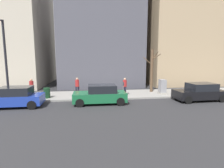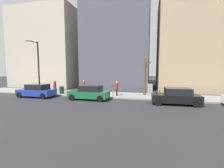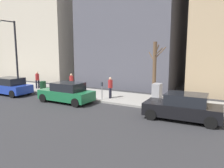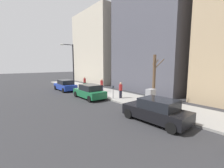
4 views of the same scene
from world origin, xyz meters
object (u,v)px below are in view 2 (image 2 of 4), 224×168
object	(u,v)px
streetlamp	(37,63)
trash_bin	(62,90)
parking_meter	(113,89)
office_tower_left	(195,44)
parked_car_black	(176,96)
pedestrian_midblock	(84,86)
pedestrian_far_corner	(55,85)
utility_box	(150,91)
office_block_center	(119,22)
parked_car_green	(89,93)
office_tower_right	(55,51)
bare_tree	(145,76)
pedestrian_near_meter	(117,88)
parked_car_blue	(37,91)

from	to	relation	value
streetlamp	trash_bin	size ratio (longest dim) A/B	7.22
parking_meter	office_tower_left	world-z (taller)	office_tower_left
parked_car_black	pedestrian_midblock	distance (m)	11.01
parking_meter	pedestrian_far_corner	size ratio (longest dim) A/B	0.81
parked_car_black	utility_box	bearing A→B (deg)	41.00
pedestrian_far_corner	utility_box	bearing A→B (deg)	-70.29
utility_box	office_block_center	xyz separation A→B (m)	(9.45, 5.55, 10.58)
parked_car_green	office_tower_right	distance (m)	18.93
utility_box	bare_tree	bearing A→B (deg)	26.43
parked_car_black	pedestrian_near_meter	bearing A→B (deg)	66.39
parked_car_blue	trash_bin	bearing A→B (deg)	-41.18
streetlamp	pedestrian_midblock	bearing A→B (deg)	-73.72
bare_tree	trash_bin	distance (m)	10.50
parked_car_green	utility_box	world-z (taller)	utility_box
bare_tree	pedestrian_midblock	distance (m)	7.77
parked_car_blue	utility_box	distance (m)	12.97
bare_tree	pedestrian_far_corner	size ratio (longest dim) A/B	2.65
parked_car_green	pedestrian_near_meter	bearing A→B (deg)	-46.80
office_tower_left	pedestrian_midblock	bearing A→B (deg)	121.68
parked_car_black	trash_bin	xyz separation A→B (m)	(2.06, 13.15, -0.14)
pedestrian_near_meter	streetlamp	bearing A→B (deg)	-101.32
bare_tree	office_tower_right	size ratio (longest dim) A/B	0.31
streetlamp	trash_bin	world-z (taller)	streetlamp
parked_car_blue	office_block_center	world-z (taller)	office_block_center
pedestrian_midblock	office_block_center	world-z (taller)	office_block_center
trash_bin	pedestrian_far_corner	distance (m)	1.69
parked_car_black	parking_meter	world-z (taller)	parked_car_black
pedestrian_near_meter	office_tower_right	size ratio (longest dim) A/B	0.12
bare_tree	office_tower_right	world-z (taller)	office_tower_right
pedestrian_far_corner	office_tower_right	distance (m)	13.29
pedestrian_far_corner	parked_car_black	bearing A→B (deg)	-79.59
parked_car_blue	utility_box	world-z (taller)	utility_box
pedestrian_midblock	parked_car_blue	bearing A→B (deg)	6.40
parking_meter	office_block_center	bearing A→B (deg)	8.17
trash_bin	parked_car_black	bearing A→B (deg)	-98.90
pedestrian_near_meter	office_block_center	bearing A→B (deg)	173.86
streetlamp	pedestrian_midblock	world-z (taller)	streetlamp
pedestrian_far_corner	office_tower_right	bearing A→B (deg)	54.97
parked_car_black	office_tower_left	xyz separation A→B (m)	(12.39, -4.53, 6.55)
bare_tree	parked_car_black	bearing A→B (deg)	-141.86
trash_bin	pedestrian_midblock	world-z (taller)	pedestrian_midblock
streetlamp	office_block_center	distance (m)	15.28
office_block_center	parked_car_black	bearing A→B (deg)	-146.59
trash_bin	pedestrian_near_meter	distance (m)	7.10
parked_car_blue	pedestrian_midblock	bearing A→B (deg)	-54.96
pedestrian_midblock	pedestrian_far_corner	distance (m)	4.06
pedestrian_near_meter	pedestrian_midblock	distance (m)	4.54
office_tower_left	office_tower_right	world-z (taller)	office_tower_left
parking_meter	office_tower_right	distance (m)	19.46
bare_tree	trash_bin	world-z (taller)	bare_tree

